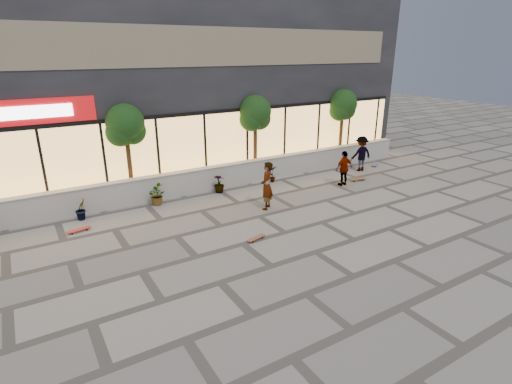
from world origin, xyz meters
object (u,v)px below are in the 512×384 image
tree_midwest (126,127)px  skater_right_near (344,168)px  skater_center (267,186)px  skateboard_center (256,238)px  skateboard_right_near (358,179)px  tree_east (343,107)px  skateboard_right_far (375,164)px  skateboard_left (79,230)px  skater_right_far (361,154)px  tree_mideast (255,115)px

tree_midwest → skater_right_near: tree_midwest is taller
skater_center → skateboard_center: bearing=6.8°
skateboard_right_near → tree_east: bearing=71.8°
tree_midwest → skateboard_right_far: 12.88m
skateboard_left → tree_east: bearing=-0.1°
tree_east → skater_right_far: (-0.43, -2.02, -2.09)m
tree_mideast → skater_right_far: tree_mideast is taller
tree_mideast → skateboard_left: tree_mideast is taller
tree_midwest → skateboard_center: size_ratio=5.25×
tree_mideast → skater_right_near: size_ratio=2.43×
skater_center → skater_right_near: skater_center is taller
skateboard_right_near → tree_mideast: bearing=149.8°
tree_mideast → skater_center: (-1.85, -3.91, -2.04)m
tree_mideast → skateboard_center: 7.61m
skater_right_far → skateboard_right_near: size_ratio=2.06×
skateboard_left → skateboard_right_far: skateboard_left is taller
tree_mideast → skateboard_center: tree_mideast is taller
skater_right_near → skater_right_far: 2.72m
skateboard_left → tree_mideast: bearing=5.9°
skater_center → skater_right_far: size_ratio=1.05×
tree_midwest → skater_center: bearing=-43.3°
skateboard_center → skateboard_left: skateboard_left is taller
skateboard_center → skateboard_right_far: 10.89m
skater_center → skateboard_right_near: skater_center is taller
skateboard_right_far → skater_right_far: bearing=154.8°
skater_right_near → skateboard_left: bearing=-4.3°
tree_mideast → skateboard_right_far: size_ratio=5.39×
tree_east → skater_right_far: 2.94m
skater_right_far → skateboard_center: 9.60m
tree_east → skateboard_center: (-9.12, -6.03, -2.91)m
skateboard_center → tree_mideast: bearing=45.3°
tree_midwest → skateboard_center: (2.38, -6.03, -2.91)m
skateboard_center → skateboard_left: 6.10m
tree_east → skater_right_near: 4.88m
skater_center → tree_mideast: bearing=-158.8°
tree_east → skater_center: bearing=-152.0°
tree_mideast → skateboard_left: 9.28m
skateboard_right_far → skater_right_near: bearing=167.3°
tree_midwest → tree_east: (11.50, 0.00, 0.00)m
tree_mideast → skateboard_right_far: tree_mideast is taller
skateboard_left → skateboard_right_far: 14.92m
skateboard_left → skateboard_right_near: size_ratio=0.94×
skateboard_right_far → skater_center: bearing=159.1°
tree_midwest → tree_east: 11.50m
tree_midwest → skateboard_left: size_ratio=4.80×
skater_center → skateboard_center: skater_center is taller
skater_center → skater_right_far: bearing=151.8°
skateboard_left → tree_midwest: bearing=33.7°
skateboard_right_far → tree_midwest: bearing=136.5°
tree_midwest → tree_east: bearing=0.0°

